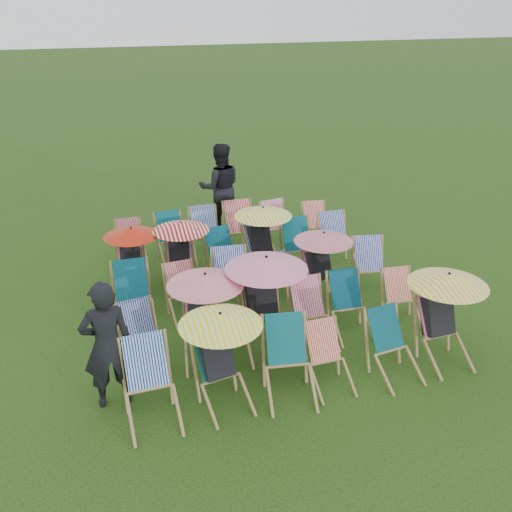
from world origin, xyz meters
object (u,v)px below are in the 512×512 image
object	(u,v)px
person_left	(107,345)
person_rear	(220,187)
deckchair_5	(445,317)
deckchair_0	(150,386)
deckchair_29	(316,225)

from	to	relation	value
person_left	person_rear	size ratio (longest dim) A/B	0.91
deckchair_5	person_rear	xyz separation A→B (m)	(-1.96, 5.80, 0.28)
deckchair_0	person_left	distance (m)	0.76
person_left	deckchair_29	bearing A→B (deg)	-141.83
deckchair_5	person_rear	world-z (taller)	person_rear
deckchair_5	person_left	world-z (taller)	person_left
deckchair_0	deckchair_5	world-z (taller)	deckchair_5
deckchair_5	deckchair_29	size ratio (longest dim) A/B	1.59
deckchair_0	person_rear	xyz separation A→B (m)	(2.26, 5.95, 0.48)
deckchair_0	deckchair_5	bearing A→B (deg)	-0.93
deckchair_5	person_left	distance (m)	4.69
person_rear	deckchair_0	bearing A→B (deg)	74.54
deckchair_0	deckchair_5	size ratio (longest dim) A/B	0.75
deckchair_0	person_rear	world-z (taller)	person_rear
deckchair_0	person_left	xyz separation A→B (m)	(-0.46, 0.47, 0.39)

